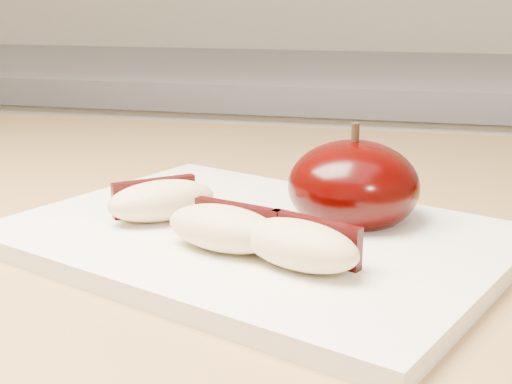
# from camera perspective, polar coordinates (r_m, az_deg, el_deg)

# --- Properties ---
(back_cabinet) EXTENTS (2.40, 0.62, 0.94)m
(back_cabinet) POSITION_cam_1_polar(r_m,az_deg,el_deg) (1.38, 7.28, -9.78)
(back_cabinet) COLOR silver
(back_cabinet) RESTS_ON ground
(cutting_board) EXTENTS (0.37, 0.33, 0.01)m
(cutting_board) POSITION_cam_1_polar(r_m,az_deg,el_deg) (0.47, 0.00, -3.69)
(cutting_board) COLOR silver
(cutting_board) RESTS_ON island_counter
(apple_half) EXTENTS (0.11, 0.11, 0.07)m
(apple_half) POSITION_cam_1_polar(r_m,az_deg,el_deg) (0.49, 7.79, 0.46)
(apple_half) COLOR black
(apple_half) RESTS_ON cutting_board
(apple_wedge_a) EXTENTS (0.08, 0.08, 0.03)m
(apple_wedge_a) POSITION_cam_1_polar(r_m,az_deg,el_deg) (0.48, -7.62, -0.64)
(apple_wedge_a) COLOR #D6BD88
(apple_wedge_a) RESTS_ON cutting_board
(apple_wedge_b) EXTENTS (0.08, 0.06, 0.03)m
(apple_wedge_b) POSITION_cam_1_polar(r_m,az_deg,el_deg) (0.42, -2.50, -2.87)
(apple_wedge_b) COLOR #D6BD88
(apple_wedge_b) RESTS_ON cutting_board
(apple_wedge_c) EXTENTS (0.08, 0.06, 0.03)m
(apple_wedge_c) POSITION_cam_1_polar(r_m,az_deg,el_deg) (0.40, 3.64, -4.20)
(apple_wedge_c) COLOR #D6BD88
(apple_wedge_c) RESTS_ON cutting_board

